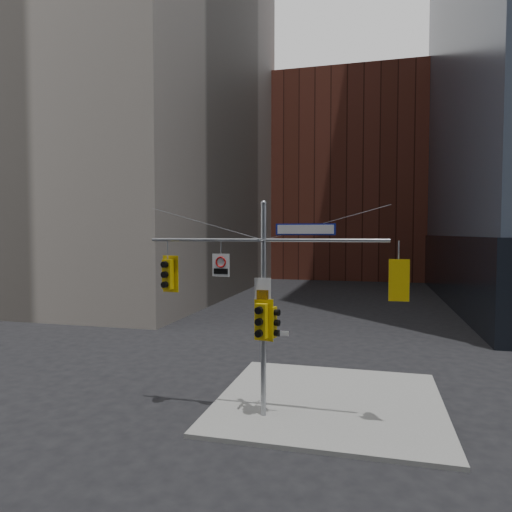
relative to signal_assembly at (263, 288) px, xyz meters
The scene contains 13 objects.
ground 4.85m from the signal_assembly, 90.00° to the right, with size 160.00×160.00×0.00m, color black.
sidewalk_corner 5.18m from the signal_assembly, 45.10° to the left, with size 8.00×8.00×0.15m, color gray.
brick_midrise 56.82m from the signal_assembly, 90.00° to the left, with size 26.00×20.00×28.00m, color brown.
signal_assembly is the anchor object (origin of this frame).
traffic_light_west_arm 3.45m from the signal_assembly, behind, with size 0.62×0.53×1.29m.
traffic_light_east_arm 4.27m from the signal_assembly, ahead, with size 0.61×0.50×1.28m.
traffic_light_pole_side 1.17m from the signal_assembly, ahead, with size 0.44×0.38×1.02m.
traffic_light_pole_front 1.07m from the signal_assembly, 89.76° to the right, with size 0.66×0.58×1.39m.
street_sign_blade 2.38m from the signal_assembly, ahead, with size 1.93×0.07×0.37m.
regulatory_sign_arm 1.66m from the signal_assembly, behind, with size 0.62×0.11×0.77m.
regulatory_sign_pole 0.12m from the signal_assembly, 90.00° to the right, with size 0.54×0.07×0.71m.
street_blade_ew 1.54m from the signal_assembly, ahead, with size 0.79×0.03×0.16m.
street_blade_ns 1.59m from the signal_assembly, 90.00° to the left, with size 0.04×0.75×0.15m.
Camera 1 is at (3.50, -12.55, 6.22)m, focal length 32.00 mm.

